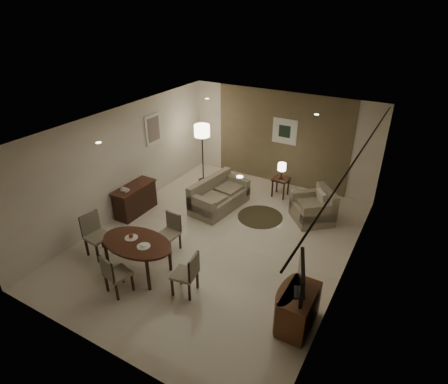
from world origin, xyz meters
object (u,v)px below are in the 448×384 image
Objects in this scene: chair_left at (98,236)px; sofa at (219,194)px; chair_far at (168,234)px; armchair at (313,206)px; dining_table at (139,257)px; side_table at (280,187)px; console_desk at (135,199)px; chair_right at (184,274)px; chair_near at (118,273)px; floor_lamp at (203,154)px; tv_cabinet at (299,309)px.

chair_left is 3.25m from sofa.
armchair is at bearing 52.89° from chair_far.
dining_table is 1.79× the size of chair_far.
side_table is at bearing 74.20° from dining_table.
chair_far reaches higher than console_desk.
side_table is (-1.17, 0.80, -0.14)m from armchair.
chair_right reaches higher than console_desk.
chair_right is at bearing -32.71° from console_desk.
sofa is at bearing -77.72° from chair_near.
dining_table is 4.34m from armchair.
chair_far is 0.51× the size of sofa.
floor_lamp is (-1.23, 1.14, 0.48)m from sofa.
armchair is 3.61m from floor_lamp.
tv_cabinet is at bearing -64.25° from side_table.
dining_table is 1.65× the size of armchair.
chair_left is (-1.17, 0.63, 0.05)m from chair_near.
dining_table is 0.92× the size of sofa.
chair_left is 1.09× the size of chair_right.
sofa is at bearing -42.81° from floor_lamp.
chair_far is at bearing -81.24° from armchair.
chair_far reaches higher than armchair.
chair_right is (1.08, 0.59, 0.01)m from chair_near.
console_desk is at bearing -101.85° from floor_lamp.
console_desk is 2.16m from sofa.
chair_far is (1.72, -0.87, 0.05)m from console_desk.
console_desk is 1.30× the size of armchair.
console_desk is 2.92m from chair_near.
chair_far is at bearing -26.92° from console_desk.
floor_lamp is (-3.54, 0.55, 0.46)m from armchair.
console_desk is at bearing 133.14° from dining_table.
tv_cabinet is 5.90m from floor_lamp.
tv_cabinet is 0.54× the size of sofa.
sofa is at bearing 87.93° from dining_table.
dining_table is (1.63, -1.74, -0.02)m from console_desk.
chair_left reaches higher than console_desk.
dining_table is 1.15m from chair_right.
chair_left is 2.25m from chair_right.
sofa is (0.11, 3.02, 0.03)m from dining_table.
console_desk is 0.79× the size of dining_table.
armchair is 1.73× the size of side_table.
armchair is 0.53× the size of floor_lamp.
sofa is at bearing -169.99° from chair_right.
tv_cabinet is at bearing -123.97° from sofa.
console_desk is at bearing -106.19° from armchair.
sofa is (-3.15, 2.77, 0.04)m from tv_cabinet.
floor_lamp is at bearing 54.59° from sofa.
chair_far is (0.02, 1.50, -0.00)m from chair_near.
armchair reaches higher than console_desk.
armchair is at bearing -68.16° from sofa.
chair_right is (-2.11, -0.29, 0.09)m from tv_cabinet.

